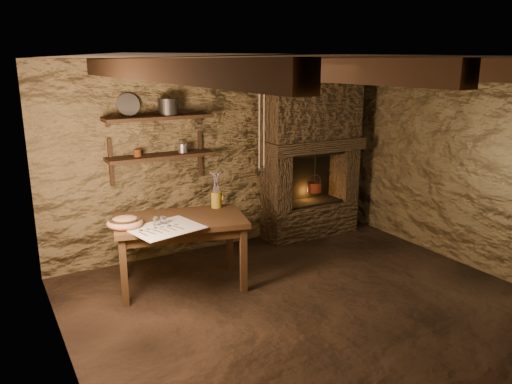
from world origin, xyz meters
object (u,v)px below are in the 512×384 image
red_pot (314,187)px  iron_stockpot (168,108)px  work_table (181,250)px  wooden_bowl (125,223)px  stoneware_jug (216,192)px

red_pot → iron_stockpot: bearing=176.6°
red_pot → work_table: bearing=-163.7°
work_table → wooden_bowl: bearing=-165.9°
stoneware_jug → wooden_bowl: 1.11m
work_table → iron_stockpot: iron_stockpot is taller
work_table → iron_stockpot: bearing=89.1°
stoneware_jug → wooden_bowl: (-1.09, -0.17, -0.13)m
iron_stockpot → stoneware_jug: bearing=-62.7°
wooden_bowl → red_pot: (2.80, 0.65, -0.12)m
stoneware_jug → red_pot: bearing=5.4°
stoneware_jug → red_pot: (1.71, 0.48, -0.25)m
wooden_bowl → stoneware_jug: bearing=9.1°
work_table → stoneware_jug: size_ratio=3.62×
wooden_bowl → iron_stockpot: bearing=44.7°
stoneware_jug → iron_stockpot: iron_stockpot is taller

